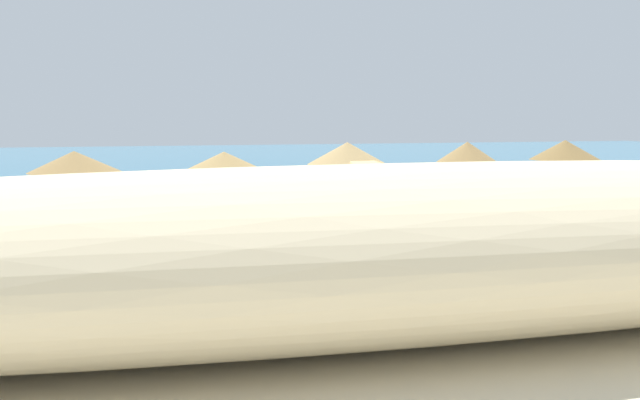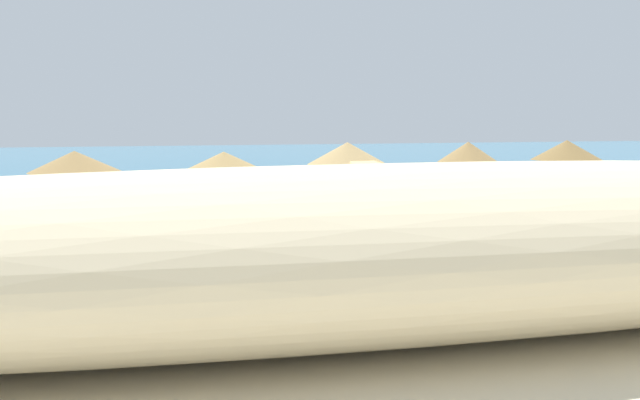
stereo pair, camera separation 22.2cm
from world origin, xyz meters
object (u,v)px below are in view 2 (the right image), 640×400
at_px(beach_umbrella_5, 567,150).
at_px(beach_umbrella_3, 347,153).
at_px(lounge_chair_1, 242,236).
at_px(lounge_chair_0, 501,221).
at_px(beach_umbrella_1, 75,162).
at_px(beach_umbrella_2, 224,161).
at_px(lounge_chair_3, 578,215).
at_px(beach_umbrella_4, 468,152).

bearing_deg(beach_umbrella_5, beach_umbrella_3, -178.58).
bearing_deg(lounge_chair_1, beach_umbrella_5, -107.67).
height_order(beach_umbrella_3, beach_umbrella_5, beach_umbrella_3).
distance_m(beach_umbrella_3, lounge_chair_0, 5.52).
xyz_separation_m(beach_umbrella_1, beach_umbrella_3, (8.11, -0.37, 0.14)).
height_order(beach_umbrella_2, lounge_chair_1, beach_umbrella_2).
distance_m(beach_umbrella_3, lounge_chair_3, 8.65).
bearing_deg(beach_umbrella_3, beach_umbrella_1, 177.38).
bearing_deg(beach_umbrella_5, beach_umbrella_4, 177.89).
xyz_separation_m(beach_umbrella_1, beach_umbrella_5, (16.31, -0.17, 0.13)).
bearing_deg(beach_umbrella_5, lounge_chair_3, -74.40).
relative_size(beach_umbrella_2, lounge_chair_3, 1.83).
bearing_deg(beach_umbrella_2, lounge_chair_0, -6.12).
bearing_deg(beach_umbrella_2, beach_umbrella_5, 1.07).
relative_size(beach_umbrella_4, beach_umbrella_5, 0.99).
xyz_separation_m(beach_umbrella_3, beach_umbrella_5, (8.20, 0.20, -0.01)).
height_order(beach_umbrella_5, lounge_chair_0, beach_umbrella_5).
xyz_separation_m(beach_umbrella_2, beach_umbrella_3, (3.89, 0.02, 0.16)).
relative_size(beach_umbrella_1, lounge_chair_1, 1.68).
distance_m(beach_umbrella_1, lounge_chair_1, 5.24).
relative_size(beach_umbrella_1, beach_umbrella_2, 1.02).
bearing_deg(lounge_chair_1, lounge_chair_0, -113.17).
bearing_deg(beach_umbrella_4, beach_umbrella_2, -177.48).
bearing_deg(beach_umbrella_3, beach_umbrella_2, -179.67).
relative_size(beach_umbrella_5, lounge_chair_0, 1.95).
height_order(lounge_chair_0, lounge_chair_1, lounge_chair_0).
xyz_separation_m(beach_umbrella_1, lounge_chair_1, (4.55, -1.45, -2.15)).
height_order(lounge_chair_1, lounge_chair_3, lounge_chair_3).
bearing_deg(lounge_chair_0, beach_umbrella_2, 66.69).
relative_size(beach_umbrella_1, beach_umbrella_4, 0.95).
bearing_deg(beach_umbrella_4, lounge_chair_0, -67.84).
xyz_separation_m(beach_umbrella_4, lounge_chair_1, (-7.98, -1.42, -2.25)).
distance_m(lounge_chair_0, lounge_chair_3, 3.46).
height_order(beach_umbrella_5, lounge_chair_3, beach_umbrella_5).
bearing_deg(lounge_chair_3, lounge_chair_1, 70.34).
xyz_separation_m(beach_umbrella_3, lounge_chair_3, (8.35, -0.35, -2.23)).
relative_size(lounge_chair_0, lounge_chair_1, 0.92).
height_order(beach_umbrella_1, lounge_chair_0, beach_umbrella_1).
height_order(beach_umbrella_4, lounge_chair_3, beach_umbrella_4).
height_order(lounge_chair_0, lounge_chair_3, lounge_chair_0).
bearing_deg(lounge_chair_1, beach_umbrella_1, 48.46).
distance_m(beach_umbrella_1, beach_umbrella_4, 12.53).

